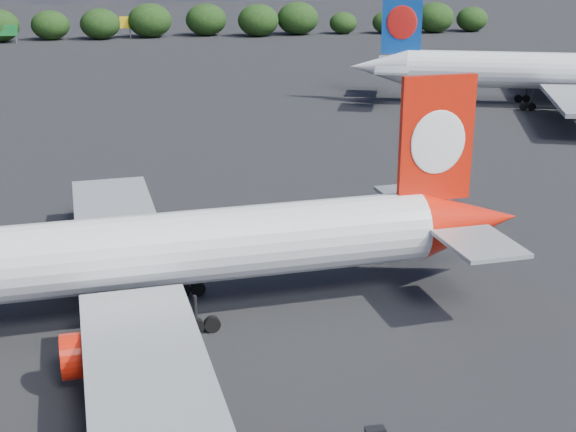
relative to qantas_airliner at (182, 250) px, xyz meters
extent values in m
plane|color=black|center=(-10.03, 43.45, -4.60)|extent=(500.00, 500.00, 0.00)
cylinder|color=silver|center=(-1.62, -0.08, 0.15)|extent=(36.31, 6.50, 4.75)
cone|color=red|center=(20.22, 0.98, 0.15)|extent=(7.83, 5.12, 4.75)
cube|color=red|center=(17.37, 0.84, 6.23)|extent=(5.25, 0.73, 8.56)
ellipsoid|color=white|center=(17.39, 0.56, 6.06)|extent=(4.00, 0.38, 4.37)
ellipsoid|color=white|center=(17.36, 1.13, 6.06)|extent=(4.00, 0.38, 4.37)
cube|color=#979B9F|center=(18.58, -4.33, 0.53)|extent=(4.55, 5.90, 0.29)
cube|color=#979B9F|center=(18.07, 6.11, 0.53)|extent=(4.55, 5.90, 0.29)
cube|color=#979B9F|center=(-2.92, -12.51, -1.37)|extent=(7.09, 19.29, 0.52)
cube|color=#979B9F|center=(-4.11, 12.17, -1.37)|extent=(7.09, 19.29, 0.52)
cylinder|color=red|center=(-5.05, -7.86, -2.61)|extent=(4.87, 2.79, 2.57)
cube|color=#979B9F|center=(-5.05, -7.86, -1.94)|extent=(2.10, 0.39, 1.14)
cylinder|color=red|center=(-5.78, 7.33, -2.61)|extent=(4.87, 2.79, 2.57)
cube|color=#979B9F|center=(-5.78, 7.33, -1.94)|extent=(2.10, 0.39, 1.14)
cylinder|color=black|center=(0.42, -2.84, -3.18)|extent=(0.28, 0.28, 2.38)
cylinder|color=black|center=(0.42, -2.84, -4.08)|extent=(1.07, 0.48, 1.05)
cylinder|color=black|center=(1.46, -2.78, -4.08)|extent=(1.07, 0.48, 1.05)
cylinder|color=black|center=(0.14, 2.86, -3.18)|extent=(0.28, 0.28, 2.38)
cylinder|color=black|center=(0.14, 2.86, -4.08)|extent=(1.07, 0.48, 1.05)
cylinder|color=black|center=(1.19, 2.91, -4.08)|extent=(1.07, 0.48, 1.05)
cylinder|color=silver|center=(59.31, 59.44, 0.78)|extent=(40.13, 19.77, 5.39)
cone|color=silver|center=(36.19, 68.36, 0.78)|extent=(9.98, 8.13, 5.39)
cube|color=#0D3D97|center=(39.21, 67.20, 7.68)|extent=(5.72, 2.64, 9.70)
ellipsoid|color=red|center=(39.09, 66.90, 7.48)|extent=(4.30, 1.83, 4.96)
ellipsoid|color=red|center=(39.32, 67.50, 7.48)|extent=(4.30, 1.83, 4.96)
cube|color=#979B9F|center=(36.07, 62.06, 1.21)|extent=(6.85, 7.78, 0.32)
cube|color=#979B9F|center=(40.34, 73.11, 1.21)|extent=(6.85, 7.78, 0.32)
cube|color=#979B9F|center=(66.36, 71.73, -0.94)|extent=(14.29, 22.62, 0.59)
cylinder|color=#979B9F|center=(66.43, 65.93, -2.34)|extent=(6.07, 4.65, 2.91)
cube|color=#979B9F|center=(66.43, 65.93, -1.59)|extent=(2.33, 1.16, 1.29)
cylinder|color=black|center=(56.14, 57.20, -2.99)|extent=(0.39, 0.39, 2.69)
cylinder|color=black|center=(56.14, 57.20, -4.01)|extent=(1.28, 0.88, 1.19)
cylinder|color=black|center=(55.03, 57.63, -4.01)|extent=(1.28, 0.88, 1.19)
cylinder|color=black|center=(58.46, 63.23, -2.99)|extent=(0.39, 0.39, 2.69)
cylinder|color=black|center=(58.46, 63.23, -4.01)|extent=(1.28, 0.88, 1.19)
cylinder|color=black|center=(57.36, 63.66, -4.01)|extent=(1.28, 0.88, 1.19)
cube|color=black|center=(2.71, -30.39, 5.97)|extent=(0.55, 0.30, 0.28)
cube|color=#136327|center=(-28.03, 159.45, -1.40)|extent=(6.00, 0.30, 2.60)
cylinder|color=gray|center=(-25.53, 159.45, -3.60)|extent=(0.20, 0.20, 2.00)
cube|color=gold|center=(1.97, 165.45, -0.60)|extent=(5.00, 0.30, 3.00)
cylinder|color=gray|center=(1.97, 165.45, -3.35)|extent=(0.30, 0.30, 2.50)
ellipsoid|color=black|center=(-17.65, 165.79, -0.94)|extent=(9.52, 8.05, 7.32)
ellipsoid|color=black|center=(-5.41, 164.26, -0.76)|extent=(10.00, 8.46, 7.69)
ellipsoid|color=black|center=(7.14, 165.71, -0.28)|extent=(11.23, 9.50, 8.64)
ellipsoid|color=black|center=(21.83, 166.83, -0.45)|extent=(10.79, 9.13, 8.30)
ellipsoid|color=black|center=(34.88, 162.21, -0.46)|extent=(10.77, 9.12, 8.29)
ellipsoid|color=black|center=(45.88, 164.01, -0.33)|extent=(11.11, 9.40, 8.54)
ellipsoid|color=black|center=(58.33, 163.51, -1.72)|extent=(7.49, 6.34, 5.76)
ellipsoid|color=black|center=(69.93, 161.62, -1.59)|extent=(7.83, 6.62, 6.02)
ellipsoid|color=black|center=(83.47, 160.94, -0.55)|extent=(10.54, 8.92, 8.11)
ellipsoid|color=black|center=(94.63, 161.56, -1.24)|extent=(8.74, 7.39, 6.72)
camera|label=1|loc=(-3.70, -48.32, 18.72)|focal=50.00mm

